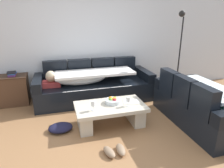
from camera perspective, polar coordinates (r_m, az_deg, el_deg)
ground_plane at (r=3.28m, az=-1.00°, el=-15.30°), size 14.00×14.00×0.00m
back_wall at (r=4.85m, az=-7.82°, el=12.90°), size 9.00×0.10×2.70m
couch_along_wall at (r=4.57m, az=-5.57°, el=-0.55°), size 2.58×0.92×0.88m
couch_near_window at (r=3.89m, az=23.74°, el=-5.59°), size 0.92×1.79×0.88m
coffee_table at (r=3.53m, az=-0.50°, el=-8.08°), size 1.20×0.68×0.38m
fruit_bowl at (r=3.53m, az=0.25°, el=-4.78°), size 0.28×0.28×0.10m
wine_glass_near_left at (r=3.25m, az=-5.39°, el=-5.67°), size 0.07×0.07×0.17m
wine_glass_near_right at (r=3.40m, az=4.61°, el=-4.47°), size 0.07×0.07×0.17m
open_magazine at (r=3.61m, az=5.43°, el=-4.96°), size 0.32×0.27×0.01m
side_cabinet at (r=4.82m, az=-26.77°, el=-1.58°), size 0.72×0.44×0.64m
book_stack_on_cabinet at (r=4.70m, az=-26.60°, el=2.62°), size 0.19×0.22×0.09m
floor_lamp at (r=5.14m, az=18.62°, el=9.82°), size 0.33×0.31×1.95m
pair_of_shoes at (r=2.96m, az=0.86°, el=-18.47°), size 0.33×0.29×0.09m
crumpled_garment at (r=3.55m, az=-14.43°, el=-11.91°), size 0.40×0.32×0.12m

